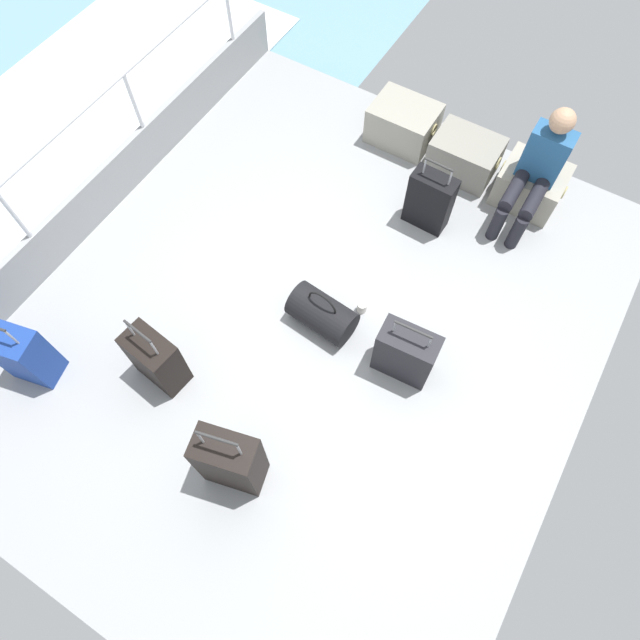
% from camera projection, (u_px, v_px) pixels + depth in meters
% --- Properties ---
extents(ground_plane, '(4.40, 5.20, 0.06)m').
position_uv_depth(ground_plane, '(310.00, 323.00, 4.57)').
color(ground_plane, '#939699').
extents(gunwale_port, '(0.06, 5.20, 0.45)m').
position_uv_depth(gunwale_port, '(99.00, 195.00, 4.85)').
color(gunwale_port, '#939699').
rests_on(gunwale_port, ground_plane).
extents(railing_port, '(0.04, 4.20, 1.02)m').
position_uv_depth(railing_port, '(74.00, 149.00, 4.35)').
color(railing_port, silver).
rests_on(railing_port, ground_plane).
extents(sea_wake, '(12.00, 12.00, 0.01)m').
position_uv_depth(sea_wake, '(13.00, 175.00, 5.69)').
color(sea_wake, '#6B99A8').
rests_on(sea_wake, ground_plane).
extents(cargo_crate_0, '(0.64, 0.47, 0.38)m').
position_uv_depth(cargo_crate_0, '(403.00, 123.00, 5.29)').
color(cargo_crate_0, gray).
rests_on(cargo_crate_0, ground_plane).
extents(cargo_crate_1, '(0.64, 0.44, 0.36)m').
position_uv_depth(cargo_crate_1, '(465.00, 156.00, 5.12)').
color(cargo_crate_1, gray).
rests_on(cargo_crate_1, ground_plane).
extents(cargo_crate_2, '(0.59, 0.48, 0.36)m').
position_uv_depth(cargo_crate_2, '(530.00, 185.00, 4.96)').
color(cargo_crate_2, '#9E9989').
rests_on(cargo_crate_2, ground_plane).
extents(passenger_seated, '(0.34, 0.66, 1.06)m').
position_uv_depth(passenger_seated, '(538.00, 169.00, 4.56)').
color(passenger_seated, '#26598C').
rests_on(passenger_seated, ground_plane).
extents(suitcase_0, '(0.46, 0.27, 0.67)m').
position_uv_depth(suitcase_0, '(406.00, 353.00, 4.12)').
color(suitcase_0, black).
rests_on(suitcase_0, ground_plane).
extents(suitcase_1, '(0.39, 0.20, 0.73)m').
position_uv_depth(suitcase_1, '(430.00, 201.00, 4.75)').
color(suitcase_1, black).
rests_on(suitcase_1, ground_plane).
extents(suitcase_2, '(0.45, 0.33, 0.93)m').
position_uv_depth(suitcase_2, '(231.00, 461.00, 3.67)').
color(suitcase_2, black).
rests_on(suitcase_2, ground_plane).
extents(suitcase_3, '(0.40, 0.32, 0.77)m').
position_uv_depth(suitcase_3, '(25.00, 355.00, 4.09)').
color(suitcase_3, navy).
rests_on(suitcase_3, ground_plane).
extents(suitcase_4, '(0.42, 0.28, 0.76)m').
position_uv_depth(suitcase_4, '(156.00, 359.00, 4.09)').
color(suitcase_4, black).
rests_on(suitcase_4, ground_plane).
extents(duffel_bag, '(0.55, 0.35, 0.44)m').
position_uv_depth(duffel_bag, '(322.00, 314.00, 4.39)').
color(duffel_bag, black).
rests_on(duffel_bag, ground_plane).
extents(paper_cup, '(0.08, 0.08, 0.10)m').
position_uv_depth(paper_cup, '(362.00, 307.00, 4.54)').
color(paper_cup, white).
rests_on(paper_cup, ground_plane).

